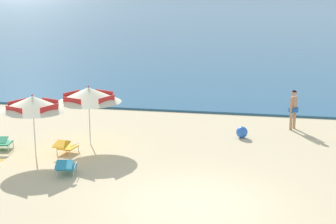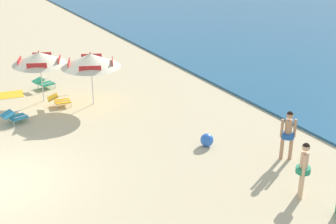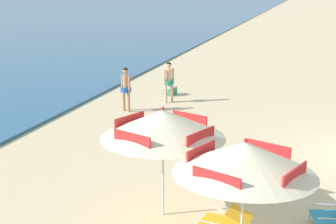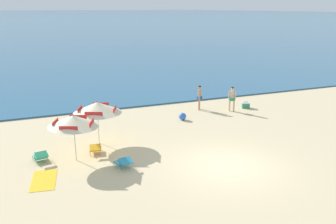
{
  "view_description": "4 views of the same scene",
  "coord_description": "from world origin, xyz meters",
  "px_view_note": "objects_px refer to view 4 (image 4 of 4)",
  "views": [
    {
      "loc": [
        1.7,
        -11.94,
        5.32
      ],
      "look_at": [
        -1.79,
        5.62,
        1.07
      ],
      "focal_mm": 53.86,
      "sensor_mm": 36.0,
      "label": 1
    },
    {
      "loc": [
        11.93,
        -1.25,
        6.86
      ],
      "look_at": [
        -0.31,
        5.66,
        0.93
      ],
      "focal_mm": 49.16,
      "sensor_mm": 36.0,
      "label": 2
    },
    {
      "loc": [
        -12.06,
        2.29,
        4.12
      ],
      "look_at": [
        -2.21,
        5.1,
        1.44
      ],
      "focal_mm": 48.59,
      "sensor_mm": 36.0,
      "label": 3
    },
    {
      "loc": [
        -7.37,
        -11.74,
        6.39
      ],
      "look_at": [
        -0.91,
        4.31,
        1.28
      ],
      "focal_mm": 37.98,
      "sensor_mm": 36.0,
      "label": 4
    }
  ],
  "objects_px": {
    "beach_umbrella_striped_main": "(73,121)",
    "lounge_chair_under_umbrella": "(40,156)",
    "beach_ball": "(183,116)",
    "beach_umbrella_striped_second": "(97,108)",
    "cooler_box": "(246,105)",
    "beach_towel": "(44,180)",
    "person_standing_near_shore": "(232,97)",
    "person_standing_beside": "(199,96)",
    "lounge_chair_beside_umbrella": "(123,162)",
    "lounge_chair_facing_sea": "(95,148)"
  },
  "relations": [
    {
      "from": "lounge_chair_beside_umbrella",
      "to": "person_standing_near_shore",
      "type": "distance_m",
      "value": 10.28
    },
    {
      "from": "beach_umbrella_striped_main",
      "to": "lounge_chair_beside_umbrella",
      "type": "bearing_deg",
      "value": -41.71
    },
    {
      "from": "lounge_chair_under_umbrella",
      "to": "person_standing_beside",
      "type": "distance_m",
      "value": 11.08
    },
    {
      "from": "lounge_chair_beside_umbrella",
      "to": "beach_towel",
      "type": "xyz_separation_m",
      "value": [
        -3.13,
        0.1,
        -0.27
      ]
    },
    {
      "from": "lounge_chair_under_umbrella",
      "to": "cooler_box",
      "type": "distance_m",
      "value": 13.6
    },
    {
      "from": "beach_umbrella_striped_second",
      "to": "cooler_box",
      "type": "height_order",
      "value": "beach_umbrella_striped_second"
    },
    {
      "from": "beach_umbrella_striped_second",
      "to": "lounge_chair_under_umbrella",
      "type": "bearing_deg",
      "value": -155.98
    },
    {
      "from": "cooler_box",
      "to": "beach_towel",
      "type": "relative_size",
      "value": 0.33
    },
    {
      "from": "beach_umbrella_striped_second",
      "to": "cooler_box",
      "type": "relative_size",
      "value": 5.38
    },
    {
      "from": "person_standing_beside",
      "to": "beach_umbrella_striped_second",
      "type": "bearing_deg",
      "value": -153.98
    },
    {
      "from": "beach_towel",
      "to": "beach_ball",
      "type": "bearing_deg",
      "value": 31.55
    },
    {
      "from": "beach_umbrella_striped_main",
      "to": "beach_ball",
      "type": "height_order",
      "value": "beach_umbrella_striped_main"
    },
    {
      "from": "lounge_chair_facing_sea",
      "to": "beach_towel",
      "type": "distance_m",
      "value": 2.96
    },
    {
      "from": "cooler_box",
      "to": "lounge_chair_under_umbrella",
      "type": "bearing_deg",
      "value": -163.11
    },
    {
      "from": "beach_umbrella_striped_main",
      "to": "beach_umbrella_striped_second",
      "type": "relative_size",
      "value": 0.71
    },
    {
      "from": "beach_umbrella_striped_second",
      "to": "beach_ball",
      "type": "distance_m",
      "value": 5.86
    },
    {
      "from": "lounge_chair_under_umbrella",
      "to": "beach_towel",
      "type": "distance_m",
      "value": 1.85
    },
    {
      "from": "lounge_chair_facing_sea",
      "to": "person_standing_near_shore",
      "type": "xyz_separation_m",
      "value": [
        9.4,
        3.69,
        0.64
      ]
    },
    {
      "from": "beach_ball",
      "to": "lounge_chair_facing_sea",
      "type": "bearing_deg",
      "value": -151.16
    },
    {
      "from": "person_standing_beside",
      "to": "beach_towel",
      "type": "relative_size",
      "value": 0.88
    },
    {
      "from": "beach_umbrella_striped_main",
      "to": "beach_ball",
      "type": "bearing_deg",
      "value": 28.02
    },
    {
      "from": "beach_towel",
      "to": "beach_umbrella_striped_second",
      "type": "bearing_deg",
      "value": 48.0
    },
    {
      "from": "beach_umbrella_striped_second",
      "to": "cooler_box",
      "type": "xyz_separation_m",
      "value": [
        10.25,
        2.72,
        -1.61
      ]
    },
    {
      "from": "beach_towel",
      "to": "person_standing_near_shore",
      "type": "bearing_deg",
      "value": 25.07
    },
    {
      "from": "cooler_box",
      "to": "beach_ball",
      "type": "height_order",
      "value": "beach_ball"
    },
    {
      "from": "lounge_chair_beside_umbrella",
      "to": "beach_ball",
      "type": "bearing_deg",
      "value": 45.67
    },
    {
      "from": "beach_umbrella_striped_main",
      "to": "cooler_box",
      "type": "height_order",
      "value": "beach_umbrella_striped_main"
    },
    {
      "from": "beach_umbrella_striped_second",
      "to": "person_standing_beside",
      "type": "xyz_separation_m",
      "value": [
        7.22,
        3.53,
        -0.9
      ]
    },
    {
      "from": "lounge_chair_facing_sea",
      "to": "person_standing_beside",
      "type": "bearing_deg",
      "value": 32.07
    },
    {
      "from": "cooler_box",
      "to": "beach_ball",
      "type": "distance_m",
      "value": 5.01
    },
    {
      "from": "person_standing_beside",
      "to": "person_standing_near_shore",
      "type": "bearing_deg",
      "value": -31.99
    },
    {
      "from": "person_standing_beside",
      "to": "lounge_chair_beside_umbrella",
      "type": "bearing_deg",
      "value": -135.69
    },
    {
      "from": "person_standing_near_shore",
      "to": "person_standing_beside",
      "type": "relative_size",
      "value": 0.99
    },
    {
      "from": "lounge_chair_facing_sea",
      "to": "beach_ball",
      "type": "height_order",
      "value": "lounge_chair_facing_sea"
    },
    {
      "from": "beach_towel",
      "to": "cooler_box",
      "type": "bearing_deg",
      "value": 23.97
    },
    {
      "from": "beach_umbrella_striped_main",
      "to": "lounge_chair_under_umbrella",
      "type": "xyz_separation_m",
      "value": [
        -1.44,
        0.41,
        -1.52
      ]
    },
    {
      "from": "beach_umbrella_striped_main",
      "to": "cooler_box",
      "type": "distance_m",
      "value": 12.47
    },
    {
      "from": "lounge_chair_beside_umbrella",
      "to": "beach_ball",
      "type": "distance_m",
      "value": 7.06
    },
    {
      "from": "lounge_chair_beside_umbrella",
      "to": "beach_towel",
      "type": "relative_size",
      "value": 0.53
    },
    {
      "from": "beach_umbrella_striped_second",
      "to": "person_standing_beside",
      "type": "distance_m",
      "value": 8.09
    },
    {
      "from": "beach_umbrella_striped_main",
      "to": "beach_ball",
      "type": "relative_size",
      "value": 5.28
    },
    {
      "from": "person_standing_near_shore",
      "to": "lounge_chair_under_umbrella",
      "type": "bearing_deg",
      "value": -162.69
    },
    {
      "from": "lounge_chair_beside_umbrella",
      "to": "person_standing_near_shore",
      "type": "height_order",
      "value": "person_standing_near_shore"
    },
    {
      "from": "lounge_chair_under_umbrella",
      "to": "beach_umbrella_striped_main",
      "type": "bearing_deg",
      "value": -15.8
    },
    {
      "from": "beach_ball",
      "to": "lounge_chair_under_umbrella",
      "type": "bearing_deg",
      "value": -158.85
    },
    {
      "from": "lounge_chair_facing_sea",
      "to": "beach_ball",
      "type": "xyz_separation_m",
      "value": [
        5.73,
        3.15,
        -0.06
      ]
    },
    {
      "from": "person_standing_beside",
      "to": "beach_ball",
      "type": "bearing_deg",
      "value": -139.52
    },
    {
      "from": "lounge_chair_under_umbrella",
      "to": "lounge_chair_beside_umbrella",
      "type": "bearing_deg",
      "value": -31.5
    },
    {
      "from": "beach_umbrella_striped_main",
      "to": "lounge_chair_under_umbrella",
      "type": "bearing_deg",
      "value": 164.2
    },
    {
      "from": "beach_umbrella_striped_main",
      "to": "lounge_chair_under_umbrella",
      "type": "relative_size",
      "value": 2.41
    }
  ]
}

